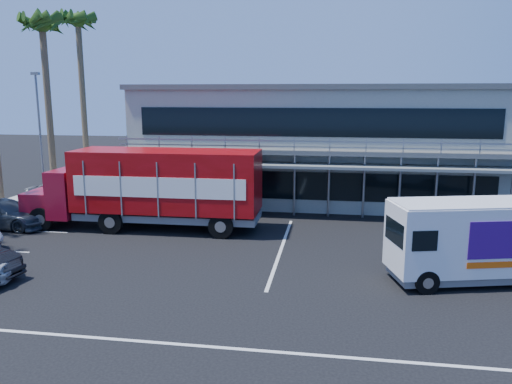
# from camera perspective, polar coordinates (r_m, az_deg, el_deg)

# --- Properties ---
(ground) EXTENTS (120.00, 120.00, 0.00)m
(ground) POSITION_cam_1_polar(r_m,az_deg,el_deg) (19.77, -3.88, -8.84)
(ground) COLOR black
(ground) RESTS_ON ground
(building) EXTENTS (22.40, 12.00, 7.30)m
(building) POSITION_cam_1_polar(r_m,az_deg,el_deg) (33.21, 6.87, 5.70)
(building) COLOR gray
(building) RESTS_ON ground
(palm_e) EXTENTS (2.80, 2.80, 12.25)m
(palm_e) POSITION_cam_1_polar(r_m,az_deg,el_deg) (36.59, -23.19, 16.26)
(palm_e) COLOR brown
(palm_e) RESTS_ON ground
(palm_f) EXTENTS (2.80, 2.80, 13.25)m
(palm_f) POSITION_cam_1_polar(r_m,az_deg,el_deg) (41.65, -19.63, 17.01)
(palm_f) COLOR brown
(palm_f) RESTS_ON ground
(light_pole_far) EXTENTS (0.50, 0.25, 8.09)m
(light_pole_far) POSITION_cam_1_polar(r_m,az_deg,el_deg) (34.50, -23.47, 6.48)
(light_pole_far) COLOR gray
(light_pole_far) RESTS_ON ground
(red_truck) EXTENTS (11.96, 2.99, 4.02)m
(red_truck) POSITION_cam_1_polar(r_m,az_deg,el_deg) (25.60, -11.83, 0.69)
(red_truck) COLOR maroon
(red_truck) RESTS_ON ground
(white_van) EXTENTS (6.46, 3.55, 3.00)m
(white_van) POSITION_cam_1_polar(r_m,az_deg,el_deg) (19.69, 23.85, -5.02)
(white_van) COLOR white
(white_van) RESTS_ON ground
(parked_car_d) EXTENTS (5.12, 2.39, 1.45)m
(parked_car_d) POSITION_cam_1_polar(r_m,az_deg,el_deg) (28.71, -26.90, -2.21)
(parked_car_d) COLOR #2E353E
(parked_car_d) RESTS_ON ground
(parked_car_e) EXTENTS (4.32, 1.87, 1.45)m
(parked_car_e) POSITION_cam_1_polar(r_m,az_deg,el_deg) (33.28, -21.35, -0.07)
(parked_car_e) COLOR slate
(parked_car_e) RESTS_ON ground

